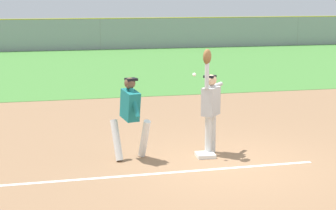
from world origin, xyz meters
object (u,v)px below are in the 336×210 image
object	(u,v)px
parked_car_red	(160,33)
runner	(130,112)
baseball	(194,75)
parked_car_white	(13,36)
first_base	(205,155)
fielder	(210,103)
parked_car_blue	(95,34)

from	to	relation	value
parked_car_red	runner	bearing A→B (deg)	-97.23
baseball	parked_car_white	distance (m)	27.99
first_base	parked_car_red	bearing A→B (deg)	79.80
first_base	fielder	xyz separation A→B (m)	(0.16, 0.21, 1.08)
first_base	parked_car_red	size ratio (longest dim) A/B	0.08
parked_car_white	parked_car_blue	distance (m)	5.48
fielder	parked_car_white	bearing A→B (deg)	-37.53
runner	parked_car_blue	distance (m)	27.55
first_base	baseball	size ratio (longest dim) A/B	5.14
runner	parked_car_white	world-z (taller)	runner
baseball	parked_car_blue	world-z (taller)	baseball
first_base	parked_car_white	distance (m)	28.07
baseball	first_base	bearing A→B (deg)	-11.85
first_base	parked_car_red	distance (m)	28.47
baseball	parked_car_red	bearing A→B (deg)	79.30
parked_car_white	parked_car_red	world-z (taller)	same
baseball	runner	bearing A→B (deg)	173.52
first_base	runner	xyz separation A→B (m)	(-1.56, 0.20, 0.96)
fielder	runner	distance (m)	1.73
first_base	runner	bearing A→B (deg)	172.67
first_base	parked_car_white	world-z (taller)	parked_car_white
runner	baseball	xyz separation A→B (m)	(1.31, -0.15, 0.76)
runner	parked_car_red	xyz separation A→B (m)	(6.60, 27.81, -0.32)
baseball	parked_car_red	xyz separation A→B (m)	(5.28, 27.96, -1.08)
parked_car_white	parked_car_blue	size ratio (longest dim) A/B	0.99
runner	parked_car_red	distance (m)	28.58
fielder	baseball	size ratio (longest dim) A/B	30.81
fielder	parked_car_white	world-z (taller)	fielder
first_base	runner	size ratio (longest dim) A/B	0.22
first_base	baseball	bearing A→B (deg)	168.15
baseball	parked_car_blue	bearing A→B (deg)	88.76
runner	baseball	distance (m)	1.53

